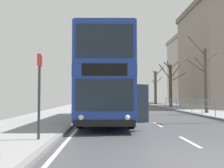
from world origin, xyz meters
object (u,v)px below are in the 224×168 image
(bare_tree_far_01, at_px, (205,77))
(background_building_01, at_px, (205,69))
(double_decker_bus_main, at_px, (107,81))
(bare_tree_far_00, at_px, (156,87))
(bus_stop_sign_near, at_px, (39,86))
(bare_tree_far_02, at_px, (171,84))

(bare_tree_far_01, distance_m, background_building_01, 30.97)
(double_decker_bus_main, relative_size, bare_tree_far_01, 1.65)
(bare_tree_far_00, bearing_deg, bus_stop_sign_near, -107.42)
(bus_stop_sign_near, relative_size, bare_tree_far_02, 0.47)
(bus_stop_sign_near, height_order, bare_tree_far_01, bare_tree_far_01)
(bus_stop_sign_near, relative_size, bare_tree_far_01, 0.43)
(background_building_01, bearing_deg, bare_tree_far_01, -112.03)
(double_decker_bus_main, xyz_separation_m, bare_tree_far_01, (7.93, 5.36, 0.64))
(bare_tree_far_00, relative_size, bare_tree_far_01, 1.02)
(bare_tree_far_00, relative_size, background_building_01, 0.41)
(double_decker_bus_main, height_order, bus_stop_sign_near, double_decker_bus_main)
(bare_tree_far_01, relative_size, background_building_01, 0.40)
(double_decker_bus_main, bearing_deg, bare_tree_far_00, 72.71)
(double_decker_bus_main, height_order, background_building_01, background_building_01)
(double_decker_bus_main, xyz_separation_m, bare_tree_far_02, (7.86, 15.65, 0.64))
(background_building_01, bearing_deg, bus_stop_sign_near, -118.10)
(bare_tree_far_02, relative_size, background_building_01, 0.37)
(double_decker_bus_main, distance_m, bus_stop_sign_near, 6.95)
(bare_tree_far_01, bearing_deg, bare_tree_far_02, 90.42)
(double_decker_bus_main, relative_size, bare_tree_far_02, 1.83)
(double_decker_bus_main, bearing_deg, background_building_01, 60.11)
(double_decker_bus_main, relative_size, bare_tree_far_00, 1.62)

